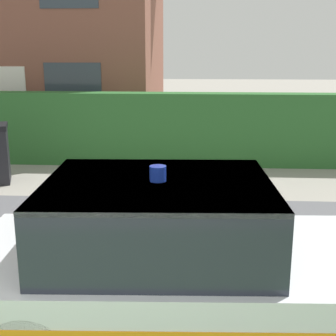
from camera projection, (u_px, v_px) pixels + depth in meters
road_strip at (103, 271)px, 5.42m from camera, size 28.00×5.47×0.01m
garden_hedge at (194, 129)px, 10.28m from camera, size 10.60×0.54×1.59m
police_car at (180, 263)px, 4.09m from camera, size 3.94×1.93×1.55m
house_left at (23, 9)px, 13.88m from camera, size 8.31×6.27×7.20m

